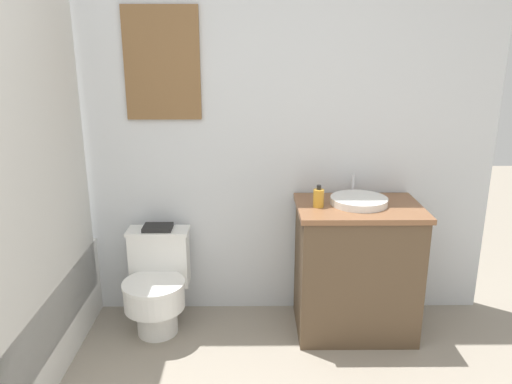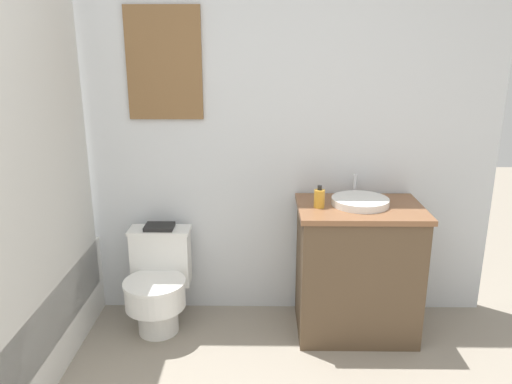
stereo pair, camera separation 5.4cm
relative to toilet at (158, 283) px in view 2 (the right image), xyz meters
name	(u,v)px [view 2 (the right image)]	position (x,y,z in m)	size (l,w,h in m)	color
wall_back	(205,115)	(0.28, 0.28, 0.96)	(3.51, 0.07, 2.50)	silver
shower_area	(4,325)	(-0.68, -0.50, 0.01)	(0.56, 1.49, 1.98)	white
toilet	(158,283)	(0.00, 0.00, 0.00)	(0.37, 0.48, 0.59)	white
vanity	(357,269)	(1.18, -0.01, 0.10)	(0.71, 0.50, 0.79)	brown
sink	(360,201)	(1.18, 0.01, 0.52)	(0.32, 0.36, 0.13)	white
soap_bottle	(319,198)	(0.94, -0.04, 0.55)	(0.06, 0.06, 0.13)	gold
book_on_tank	(159,227)	(0.00, 0.12, 0.31)	(0.17, 0.13, 0.02)	black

